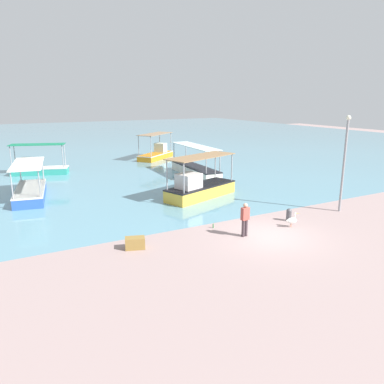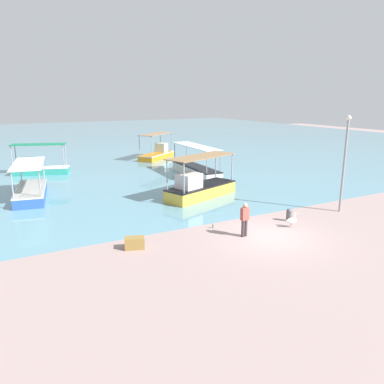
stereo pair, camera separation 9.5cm
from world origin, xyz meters
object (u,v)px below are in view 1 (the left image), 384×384
Objects in this scene: lamp_post at (344,159)px; cargo_crate at (135,243)px; fishing_boat_outer at (38,168)px; fishing_boat_far_right at (156,153)px; fishing_boat_near_right at (195,169)px; fisherman_standing at (245,219)px; glass_bottle at (213,226)px; pelican at (292,220)px; fishing_boat_center at (30,191)px; fishing_boat_far_left at (199,188)px; mooring_bollard at (289,214)px.

lamp_post reaches higher than cargo_crate.
fishing_boat_far_right is at bearing 13.38° from fishing_boat_outer.
lamp_post is (2.43, -13.47, 2.62)m from fishing_boat_near_right.
fishing_boat_near_right is at bearing 70.35° from fisherman_standing.
pelican is at bearing -26.58° from glass_bottle.
fishing_boat_outer reaches higher than fishing_boat_center.
lamp_post is at bearing -48.71° from fishing_boat_far_left.
fisherman_standing is at bearing -11.84° from cargo_crate.
fishing_boat_outer is 7.08× the size of mooring_bollard.
lamp_post is at bearing -85.47° from fishing_boat_far_right.
fishing_boat_near_right is 26.09× the size of glass_bottle.
fishing_boat_far_left is 21.25× the size of glass_bottle.
fishing_boat_near_right is 13.48m from mooring_bollard.
cargo_crate is (-10.88, -22.97, -0.34)m from fishing_boat_far_right.
fishing_boat_far_right is 5.87× the size of cargo_crate.
lamp_post is 13.06m from cargo_crate.
mooring_bollard is 3.69m from fisherman_standing.
fishing_boat_center reaches higher than cargo_crate.
lamp_post reaches higher than fishing_boat_near_right.
cargo_crate is at bearing -115.33° from fishing_boat_far_right.
fishing_boat_far_left is at bearing -103.54° from fishing_boat_far_right.
fishing_boat_near_right is at bearing 100.21° from lamp_post.
fishing_boat_far_right is at bearing 94.53° from lamp_post.
lamp_post is at bearing -7.29° from glass_bottle.
fishing_boat_outer is at bearing 122.11° from fishing_boat_far_left.
fishing_boat_far_left is 7.17× the size of pelican.
mooring_bollard is at bearing -12.77° from glass_bottle.
cargo_crate is (-8.81, 0.32, -0.11)m from mooring_bollard.
fishing_boat_center is at bearing -141.04° from fishing_boat_far_right.
fishing_boat_near_right is at bearing 81.67° from pelican.
fishing_boat_near_right reaches higher than glass_bottle.
fishing_boat_near_right is at bearing -93.32° from fishing_boat_far_right.
mooring_bollard is (11.99, -11.93, -0.13)m from fishing_boat_center.
fisherman_standing is (-5.06, -14.17, 0.35)m from fishing_boat_near_right.
fishing_boat_far_right is at bearing 84.93° from mooring_bollard.
mooring_bollard is (0.59, 0.87, -0.00)m from pelican.
mooring_bollard is at bearing -96.37° from fishing_boat_near_right.
fishing_boat_far_right is at bearing 74.11° from glass_bottle.
glass_bottle is (-0.72, 1.75, -0.80)m from fisherman_standing.
fishing_boat_outer is at bearing 94.96° from cargo_crate.
fisherman_standing is (6.97, -21.07, 0.32)m from fishing_boat_outer.
fishing_boat_near_right is 13.56m from fishing_boat_center.
fishing_boat_near_right is at bearing -29.82° from fishing_boat_outer.
fishing_boat_near_right reaches higher than mooring_bollard.
fishing_boat_near_right is 9.91m from fishing_boat_far_right.
fishing_boat_outer is 6.24× the size of pelican.
pelican is 0.47× the size of fisherman_standing.
fishing_boat_center is at bearing 131.66° from pelican.
lamp_post reaches higher than fishing_boat_far_right.
cargo_crate is (-8.21, 1.19, -0.11)m from pelican.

